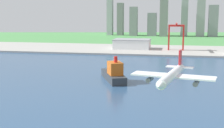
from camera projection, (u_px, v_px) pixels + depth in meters
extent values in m
plane|color=#4A8C4A|center=(144.00, 72.00, 313.77)|extent=(2400.00, 2400.00, 0.00)
cube|color=#2D4C70|center=(137.00, 85.00, 255.71)|extent=(840.00, 360.00, 0.15)
cube|color=#9F9D97|center=(156.00, 50.00, 497.42)|extent=(840.00, 140.00, 2.50)
cylinder|color=white|center=(172.00, 75.00, 108.41)|extent=(9.43, 32.39, 3.20)
cone|color=white|center=(160.00, 86.00, 92.49)|extent=(3.67, 4.05, 3.04)
cube|color=white|center=(173.00, 76.00, 109.96)|extent=(30.11, 12.67, 0.50)
cube|color=red|center=(180.00, 60.00, 121.13)|extent=(1.24, 3.91, 7.69)
cube|color=white|center=(180.00, 67.00, 121.59)|extent=(11.03, 5.54, 0.36)
cylinder|color=#4C4F54|center=(196.00, 83.00, 106.24)|extent=(2.61, 4.79, 1.76)
cylinder|color=#4C4F54|center=(150.00, 79.00, 112.48)|extent=(2.61, 4.79, 1.76)
cube|color=#2D3338|center=(113.00, 76.00, 273.93)|extent=(30.98, 49.25, 6.51)
cube|color=#BF5919|center=(115.00, 68.00, 266.10)|extent=(16.68, 20.17, 10.67)
cylinder|color=red|center=(116.00, 59.00, 262.52)|extent=(3.02, 3.02, 5.21)
cube|color=red|center=(169.00, 38.00, 479.82)|extent=(2.20, 2.20, 36.37)
cube|color=red|center=(183.00, 39.00, 475.52)|extent=(2.20, 2.20, 36.37)
cube|color=red|center=(169.00, 38.00, 487.56)|extent=(2.20, 2.20, 36.37)
cube|color=red|center=(183.00, 38.00, 483.26)|extent=(2.20, 2.20, 36.37)
cube|color=red|center=(176.00, 26.00, 478.43)|extent=(24.31, 10.00, 2.80)
cube|color=red|center=(177.00, 24.00, 466.96)|extent=(2.60, 45.60, 2.60)
cube|color=white|center=(132.00, 44.00, 503.68)|extent=(57.12, 40.59, 14.06)
cube|color=gray|center=(132.00, 40.00, 502.47)|extent=(58.27, 41.40, 1.20)
cube|color=#A4A6AD|center=(110.00, 6.00, 858.86)|extent=(14.92, 20.25, 157.57)
cube|color=slate|center=(120.00, 19.00, 857.34)|extent=(15.39, 26.95, 88.05)
cube|color=gray|center=(134.00, 21.00, 833.26)|extent=(20.44, 18.76, 77.16)
cube|color=gray|center=(152.00, 24.00, 830.25)|extent=(23.31, 25.37, 61.16)
cube|color=gray|center=(164.00, 14.00, 805.82)|extent=(20.82, 16.68, 115.37)
cube|color=#96969C|center=(185.00, 9.00, 817.88)|extent=(17.53, 27.37, 144.64)
cube|color=#96939A|center=(201.00, 15.00, 802.62)|extent=(20.38, 16.16, 109.96)
cube|color=gray|center=(213.00, 21.00, 797.56)|extent=(23.26, 16.57, 80.91)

